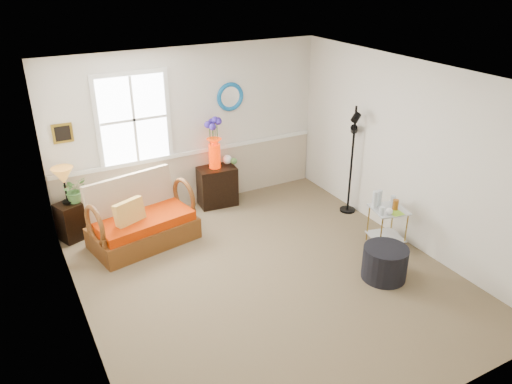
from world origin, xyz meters
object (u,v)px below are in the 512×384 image
loveseat (142,213)px  ottoman (385,263)px  floor_lamp (352,161)px  lamp_stand (70,222)px  side_table (387,227)px  cabinet (217,186)px

loveseat → ottoman: (2.47, -2.35, -0.26)m
floor_lamp → ottoman: bearing=-135.9°
lamp_stand → side_table: (3.96, -2.34, 0.01)m
side_table → loveseat: bearing=150.4°
lamp_stand → cabinet: bearing=0.6°
ottoman → side_table: bearing=46.9°
loveseat → lamp_stand: (-0.91, 0.61, -0.19)m
lamp_stand → floor_lamp: size_ratio=0.32×
side_table → floor_lamp: 1.28m
floor_lamp → ottoman: 2.02m
cabinet → side_table: cabinet is taller
loveseat → floor_lamp: 3.33m
loveseat → side_table: loveseat is taller
cabinet → ottoman: cabinet is taller
loveseat → side_table: bearing=-40.5°
side_table → ottoman: (-0.58, -0.62, -0.07)m
ottoman → lamp_stand: bearing=138.7°
lamp_stand → ottoman: lamp_stand is taller
loveseat → ottoman: 3.42m
side_table → floor_lamp: floor_lamp is taller
side_table → floor_lamp: bearing=80.2°
side_table → lamp_stand: bearing=149.4°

